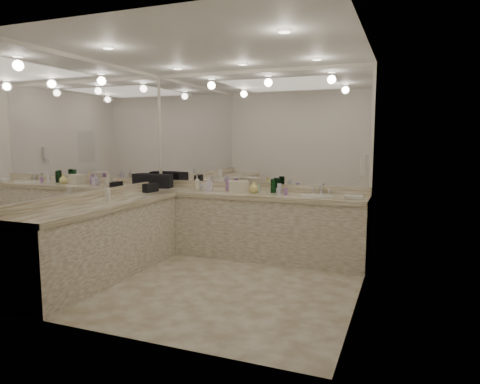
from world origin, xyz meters
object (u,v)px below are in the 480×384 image
at_px(black_toiletry_bag, 160,181).
at_px(soap_bottle_a, 197,183).
at_px(wall_phone, 363,165).
at_px(hand_towel, 353,197).
at_px(soap_bottle_c, 254,187).
at_px(cream_cosmetic_case, 239,186).
at_px(soap_bottle_b, 209,184).
at_px(sink, 318,196).

xyz_separation_m(black_toiletry_bag, soap_bottle_a, (0.65, -0.03, 0.00)).
height_order(wall_phone, hand_towel, wall_phone).
bearing_deg(wall_phone, soap_bottle_c, 162.33).
height_order(hand_towel, soap_bottle_c, soap_bottle_c).
relative_size(wall_phone, soap_bottle_c, 1.44).
bearing_deg(soap_bottle_c, wall_phone, -17.67).
relative_size(cream_cosmetic_case, soap_bottle_b, 1.42).
bearing_deg(soap_bottle_b, sink, 1.67).
bearing_deg(cream_cosmetic_case, soap_bottle_b, 163.03).
distance_m(soap_bottle_a, soap_bottle_b, 0.23).
distance_m(wall_phone, soap_bottle_b, 2.22).
height_order(wall_phone, cream_cosmetic_case, wall_phone).
distance_m(cream_cosmetic_case, soap_bottle_b, 0.43).
xyz_separation_m(wall_phone, cream_cosmetic_case, (-1.72, 0.51, -0.37)).
relative_size(cream_cosmetic_case, soap_bottle_a, 1.30).
relative_size(wall_phone, hand_towel, 1.08).
height_order(cream_cosmetic_case, soap_bottle_a, soap_bottle_a).
height_order(sink, cream_cosmetic_case, cream_cosmetic_case).
bearing_deg(sink, soap_bottle_b, -178.33).
relative_size(wall_phone, cream_cosmetic_case, 0.88).
relative_size(soap_bottle_a, soap_bottle_c, 1.25).
xyz_separation_m(wall_phone, soap_bottle_c, (-1.48, 0.47, -0.37)).
bearing_deg(wall_phone, black_toiletry_bag, 169.70).
height_order(black_toiletry_bag, soap_bottle_b, black_toiletry_bag).
distance_m(wall_phone, hand_towel, 0.63).
bearing_deg(sink, wall_phone, -39.57).
bearing_deg(sink, hand_towel, -8.66).
bearing_deg(soap_bottle_b, cream_cosmetic_case, 7.72).
xyz_separation_m(soap_bottle_a, soap_bottle_b, (0.22, -0.06, -0.01)).
height_order(cream_cosmetic_case, hand_towel, cream_cosmetic_case).
bearing_deg(soap_bottle_c, soap_bottle_a, 177.21).
xyz_separation_m(cream_cosmetic_case, hand_towel, (1.57, -0.08, -0.06)).
xyz_separation_m(soap_bottle_b, soap_bottle_c, (0.67, 0.02, -0.01)).
distance_m(black_toiletry_bag, soap_bottle_b, 0.88).
bearing_deg(hand_towel, soap_bottle_a, 177.84).
xyz_separation_m(cream_cosmetic_case, soap_bottle_c, (0.24, -0.04, 0.00)).
relative_size(sink, wall_phone, 1.83).
bearing_deg(sink, black_toiletry_bag, 178.84).
height_order(sink, soap_bottle_c, soap_bottle_c).
bearing_deg(soap_bottle_a, cream_cosmetic_case, -0.08).
bearing_deg(soap_bottle_a, sink, -0.45).
bearing_deg(sink, soap_bottle_a, 179.55).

